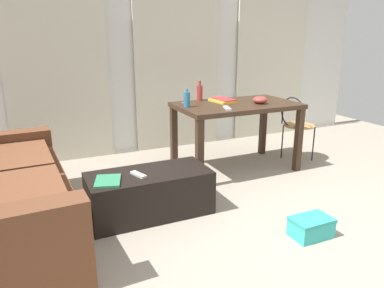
{
  "coord_description": "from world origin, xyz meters",
  "views": [
    {
      "loc": [
        -1.9,
        -1.67,
        1.52
      ],
      "look_at": [
        -0.39,
        1.65,
        0.43
      ],
      "focal_mm": 34.26,
      "sensor_mm": 36.0,
      "label": 1
    }
  ],
  "objects_px": {
    "book_stack": "(223,100)",
    "scissors": "(186,103)",
    "tv_remote_on_table": "(227,108)",
    "coffee_table": "(149,193)",
    "craft_table": "(236,113)",
    "tv_remote_primary": "(138,175)",
    "bottle_near": "(187,99)",
    "couch": "(5,200)",
    "wire_chair": "(296,121)",
    "shoebox": "(311,227)",
    "magazine": "(108,181)",
    "bottle_far": "(200,93)",
    "bowl": "(260,100)"
  },
  "relations": [
    {
      "from": "book_stack",
      "to": "scissors",
      "type": "xyz_separation_m",
      "value": [
        -0.44,
        0.07,
        -0.01
      ]
    },
    {
      "from": "scissors",
      "to": "tv_remote_on_table",
      "type": "bearing_deg",
      "value": -59.96
    },
    {
      "from": "coffee_table",
      "to": "book_stack",
      "type": "xyz_separation_m",
      "value": [
        1.17,
        0.83,
        0.6
      ]
    },
    {
      "from": "craft_table",
      "to": "tv_remote_primary",
      "type": "relative_size",
      "value": 7.87
    },
    {
      "from": "bottle_near",
      "to": "book_stack",
      "type": "xyz_separation_m",
      "value": [
        0.5,
        0.13,
        -0.07
      ]
    },
    {
      "from": "couch",
      "to": "wire_chair",
      "type": "distance_m",
      "value": 3.26
    },
    {
      "from": "tv_remote_on_table",
      "to": "craft_table",
      "type": "bearing_deg",
      "value": 59.13
    },
    {
      "from": "tv_remote_on_table",
      "to": "shoebox",
      "type": "height_order",
      "value": "tv_remote_on_table"
    },
    {
      "from": "coffee_table",
      "to": "tv_remote_on_table",
      "type": "height_order",
      "value": "tv_remote_on_table"
    },
    {
      "from": "couch",
      "to": "wire_chair",
      "type": "height_order",
      "value": "wire_chair"
    },
    {
      "from": "tv_remote_on_table",
      "to": "magazine",
      "type": "bearing_deg",
      "value": -143.87
    },
    {
      "from": "coffee_table",
      "to": "scissors",
      "type": "distance_m",
      "value": 1.3
    },
    {
      "from": "craft_table",
      "to": "wire_chair",
      "type": "height_order",
      "value": "wire_chair"
    },
    {
      "from": "coffee_table",
      "to": "couch",
      "type": "bearing_deg",
      "value": 174.1
    },
    {
      "from": "bottle_far",
      "to": "shoebox",
      "type": "distance_m",
      "value": 2.05
    },
    {
      "from": "couch",
      "to": "craft_table",
      "type": "distance_m",
      "value": 2.48
    },
    {
      "from": "couch",
      "to": "shoebox",
      "type": "relative_size",
      "value": 6.45
    },
    {
      "from": "tv_remote_on_table",
      "to": "scissors",
      "type": "xyz_separation_m",
      "value": [
        -0.27,
        0.46,
        -0.01
      ]
    },
    {
      "from": "tv_remote_primary",
      "to": "shoebox",
      "type": "xyz_separation_m",
      "value": [
        1.12,
        -0.85,
        -0.32
      ]
    },
    {
      "from": "bowl",
      "to": "book_stack",
      "type": "distance_m",
      "value": 0.42
    },
    {
      "from": "bowl",
      "to": "tv_remote_primary",
      "type": "bearing_deg",
      "value": -159.75
    },
    {
      "from": "bottle_near",
      "to": "craft_table",
      "type": "bearing_deg",
      "value": -2.37
    },
    {
      "from": "coffee_table",
      "to": "magazine",
      "type": "relative_size",
      "value": 4.05
    },
    {
      "from": "wire_chair",
      "to": "bottle_far",
      "type": "height_order",
      "value": "bottle_far"
    },
    {
      "from": "bottle_far",
      "to": "magazine",
      "type": "xyz_separation_m",
      "value": [
        -1.33,
        -1.07,
        -0.48
      ]
    },
    {
      "from": "book_stack",
      "to": "scissors",
      "type": "bearing_deg",
      "value": 171.48
    },
    {
      "from": "craft_table",
      "to": "bottle_far",
      "type": "xyz_separation_m",
      "value": [
        -0.3,
        0.33,
        0.2
      ]
    },
    {
      "from": "shoebox",
      "to": "wire_chair",
      "type": "bearing_deg",
      "value": 54.76
    },
    {
      "from": "tv_remote_on_table",
      "to": "tv_remote_primary",
      "type": "bearing_deg",
      "value": -140.89
    },
    {
      "from": "coffee_table",
      "to": "bowl",
      "type": "height_order",
      "value": "bowl"
    },
    {
      "from": "bottle_far",
      "to": "tv_remote_primary",
      "type": "xyz_separation_m",
      "value": [
        -1.07,
        -1.04,
        -0.48
      ]
    },
    {
      "from": "book_stack",
      "to": "tv_remote_primary",
      "type": "distance_m",
      "value": 1.59
    },
    {
      "from": "scissors",
      "to": "magazine",
      "type": "relative_size",
      "value": 0.48
    },
    {
      "from": "bowl",
      "to": "tv_remote_on_table",
      "type": "height_order",
      "value": "bowl"
    },
    {
      "from": "coffee_table",
      "to": "tv_remote_on_table",
      "type": "distance_m",
      "value": 1.24
    },
    {
      "from": "wire_chair",
      "to": "magazine",
      "type": "distance_m",
      "value": 2.55
    },
    {
      "from": "craft_table",
      "to": "magazine",
      "type": "bearing_deg",
      "value": -155.65
    },
    {
      "from": "bottle_near",
      "to": "bottle_far",
      "type": "height_order",
      "value": "bottle_far"
    },
    {
      "from": "coffee_table",
      "to": "shoebox",
      "type": "xyz_separation_m",
      "value": [
        1.02,
        -0.89,
        -0.11
      ]
    },
    {
      "from": "magazine",
      "to": "craft_table",
      "type": "bearing_deg",
      "value": 41.05
    },
    {
      "from": "scissors",
      "to": "couch",
      "type": "bearing_deg",
      "value": -157.34
    },
    {
      "from": "craft_table",
      "to": "tv_remote_on_table",
      "type": "xyz_separation_m",
      "value": [
        -0.26,
        -0.25,
        0.12
      ]
    },
    {
      "from": "bottle_near",
      "to": "shoebox",
      "type": "height_order",
      "value": "bottle_near"
    },
    {
      "from": "wire_chair",
      "to": "scissors",
      "type": "height_order",
      "value": "wire_chair"
    },
    {
      "from": "couch",
      "to": "bowl",
      "type": "xyz_separation_m",
      "value": [
        2.62,
        0.44,
        0.52
      ]
    },
    {
      "from": "bottle_near",
      "to": "shoebox",
      "type": "distance_m",
      "value": 1.8
    },
    {
      "from": "book_stack",
      "to": "tv_remote_primary",
      "type": "xyz_separation_m",
      "value": [
        -1.27,
        -0.86,
        -0.4
      ]
    },
    {
      "from": "book_stack",
      "to": "shoebox",
      "type": "height_order",
      "value": "book_stack"
    },
    {
      "from": "tv_remote_primary",
      "to": "bottle_far",
      "type": "bearing_deg",
      "value": 24.89
    },
    {
      "from": "bottle_near",
      "to": "magazine",
      "type": "relative_size",
      "value": 0.74
    }
  ]
}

